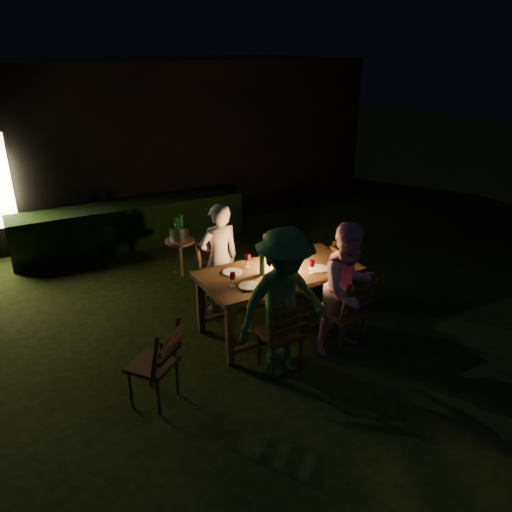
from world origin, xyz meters
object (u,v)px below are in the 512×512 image
chair_far_right (283,277)px  person_opp_left (284,303)px  person_opp_right (349,289)px  bottle_bucket_a (177,232)px  person_house_side (219,259)px  lantern (281,256)px  side_table (180,244)px  chair_near_right (343,325)px  chair_far_left (221,291)px  bottle_table (262,264)px  chair_end (352,287)px  dining_table (279,276)px  bottle_bucket_b (181,229)px  chair_spare (155,377)px  chair_near_left (281,346)px  ice_bucket (179,233)px

chair_far_right → person_opp_left: size_ratio=0.56×
person_opp_right → bottle_bucket_a: (-1.08, 2.89, -0.03)m
person_house_side → lantern: 0.94m
person_opp_right → side_table: 3.12m
chair_near_right → chair_far_left: bearing=112.5°
chair_far_left → lantern: (0.52, -0.71, 0.68)m
chair_far_right → bottle_table: size_ratio=3.46×
person_opp_right → chair_end: bearing=46.5°
dining_table → person_opp_right: person_opp_right is taller
bottle_bucket_b → bottle_table: bearing=-83.1°
chair_far_left → lantern: lantern is taller
chair_spare → person_opp_left: size_ratio=0.56×
chair_end → bottle_table: bottle_table is taller
chair_end → side_table: (-1.79, 2.09, 0.25)m
person_opp_right → person_opp_left: 0.90m
chair_near_left → person_opp_left: size_ratio=0.57×
chair_near_right → bottle_table: bearing=124.4°
lantern → bottle_bucket_a: 2.15m
chair_far_right → person_opp_left: bearing=63.5°
chair_near_left → chair_near_right: 0.90m
ice_bucket → bottle_bucket_b: bottle_bucket_b is taller
person_house_side → ice_bucket: size_ratio=5.21×
chair_far_right → bottle_table: bottle_table is taller
bottle_bucket_a → person_house_side: bearing=-83.6°
chair_end → person_opp_left: size_ratio=0.57×
person_opp_right → person_opp_left: bearing=-180.0°
lantern → bottle_bucket_b: size_ratio=1.09×
chair_far_right → person_opp_left: person_opp_left is taller
chair_far_left → person_opp_right: bearing=112.0°
side_table → chair_end: bearing=-49.4°
chair_spare → bottle_table: (1.62, 0.65, 0.69)m
person_house_side → ice_bucket: 1.32m
chair_near_left → bottle_bucket_a: (-0.18, 2.86, 0.49)m
chair_near_right → person_opp_left: bearing=175.2°
chair_spare → ice_bucket: size_ratio=3.27×
bottle_table → side_table: (-0.31, 2.13, -0.43)m
lantern → bottle_bucket_a: (-0.66, 2.03, -0.21)m
lantern → side_table: (-0.61, 2.07, -0.45)m
lantern → bottle_bucket_b: 2.19m
ice_bucket → bottle_bucket_a: bottle_bucket_a is taller
chair_far_left → bottle_table: size_ratio=3.76×
chair_far_left → person_opp_left: 1.68m
dining_table → ice_bucket: size_ratio=6.81×
chair_far_right → bottle_bucket_b: (-1.05, 1.38, 0.49)m
person_opp_right → bottle_bucket_b: 3.13m
chair_near_right → lantern: lantern is taller
chair_end → bottle_table: (-1.48, -0.04, 0.68)m
chair_far_left → chair_far_right: size_ratio=1.09×
dining_table → bottle_table: (-0.25, -0.01, 0.22)m
chair_end → chair_spare: bearing=-71.8°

